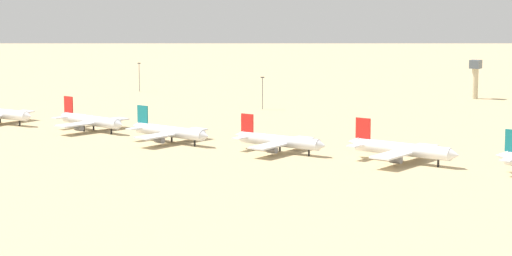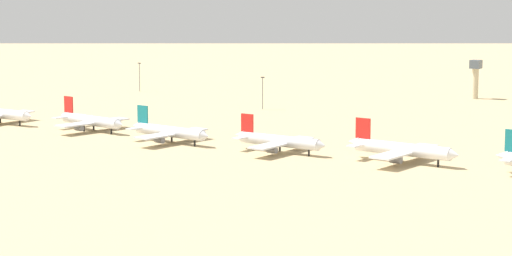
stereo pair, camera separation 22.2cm
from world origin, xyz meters
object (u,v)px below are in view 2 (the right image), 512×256
(parked_jet_red_4, at_px, (279,141))
(light_pole_mid, at_px, (139,75))
(parked_jet_teal_3, at_px, (169,132))
(control_tower, at_px, (475,75))
(parked_jet_red_2, at_px, (90,121))
(parked_jet_red_5, at_px, (401,149))
(light_pole_west, at_px, (263,90))

(parked_jet_red_4, relative_size, light_pole_mid, 2.37)
(parked_jet_teal_3, bearing_deg, control_tower, 84.22)
(parked_jet_red_2, distance_m, control_tower, 210.49)
(parked_jet_red_2, relative_size, control_tower, 1.95)
(control_tower, height_order, light_pole_mid, control_tower)
(parked_jet_red_4, relative_size, parked_jet_red_5, 0.93)
(control_tower, distance_m, light_pole_mid, 178.70)
(parked_jet_red_2, height_order, parked_jet_red_5, parked_jet_red_5)
(parked_jet_red_2, xyz_separation_m, control_tower, (85.04, 192.39, 7.77))
(parked_jet_red_5, bearing_deg, parked_jet_teal_3, -170.09)
(parked_jet_red_2, bearing_deg, light_pole_west, 87.52)
(control_tower, xyz_separation_m, light_pole_mid, (-165.58, -67.13, -2.85))
(light_pole_west, bearing_deg, parked_jet_red_5, -39.41)
(light_pole_west, bearing_deg, parked_jet_red_4, -54.47)
(light_pole_mid, bearing_deg, parked_jet_red_2, -57.26)
(parked_jet_red_2, distance_m, parked_jet_red_4, 88.71)
(parked_jet_red_4, height_order, parked_jet_red_5, parked_jet_red_5)
(control_tower, bearing_deg, parked_jet_teal_3, -101.59)
(parked_jet_red_2, height_order, parked_jet_teal_3, parked_jet_red_2)
(parked_jet_red_5, xyz_separation_m, control_tower, (-46.63, 189.52, 7.58))
(parked_jet_red_4, xyz_separation_m, control_tower, (-3.64, 194.85, 7.89))
(parked_jet_red_4, bearing_deg, parked_jet_teal_3, -172.87)
(parked_jet_red_4, distance_m, control_tower, 195.05)
(parked_jet_red_2, height_order, light_pole_mid, light_pole_mid)
(parked_jet_red_2, relative_size, parked_jet_red_4, 1.03)
(parked_jet_red_4, relative_size, control_tower, 1.89)
(parked_jet_red_5, relative_size, light_pole_mid, 2.56)
(light_pole_west, height_order, light_pole_mid, light_pole_mid)
(parked_jet_teal_3, xyz_separation_m, parked_jet_red_4, (44.38, 3.78, -0.10))
(control_tower, bearing_deg, light_pole_mid, -157.93)
(light_pole_mid, bearing_deg, control_tower, 22.07)
(parked_jet_teal_3, height_order, parked_jet_red_4, parked_jet_teal_3)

